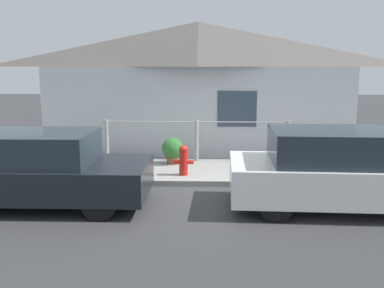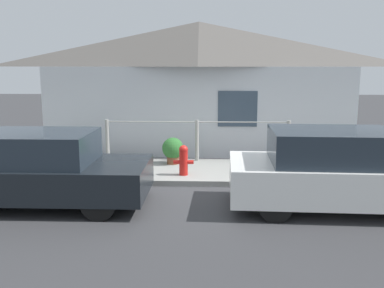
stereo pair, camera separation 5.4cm
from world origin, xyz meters
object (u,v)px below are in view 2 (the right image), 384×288
Objects in this scene: car_left at (42,169)px; potted_plant_near_hydrant at (173,149)px; potted_plant_by_fence at (77,150)px; car_right at (337,171)px; fire_hydrant at (184,160)px.

potted_plant_near_hydrant is (2.22, 3.01, -0.20)m from car_left.
potted_plant_by_fence is (-0.34, 3.22, -0.29)m from car_left.
car_right is 4.46m from potted_plant_near_hydrant.
potted_plant_by_fence is (-5.85, 3.22, -0.31)m from car_right.
car_right reaches higher than potted_plant_by_fence.
potted_plant_by_fence is at bearing 96.10° from car_left.
fire_hydrant is at bearing -73.24° from potted_plant_near_hydrant.
car_right is 5.83× the size of fire_hydrant.
fire_hydrant is 1.03× the size of potted_plant_near_hydrant.
car_left is 3.75m from potted_plant_near_hydrant.
car_right is (5.51, 0.00, 0.02)m from car_left.
car_left is 3.19m from fire_hydrant.
car_right is at bearing -32.50° from fire_hydrant.
potted_plant_near_hydrant is (-0.34, 1.13, 0.01)m from fire_hydrant.
fire_hydrant is 1.33× the size of potted_plant_by_fence.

